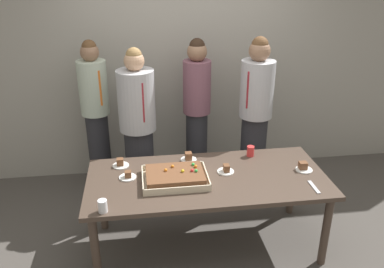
{
  "coord_description": "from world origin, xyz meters",
  "views": [
    {
      "loc": [
        -0.55,
        -2.98,
        2.46
      ],
      "look_at": [
        -0.11,
        0.15,
        1.07
      ],
      "focal_mm": 37.43,
      "sensor_mm": 36.0,
      "label": 1
    }
  ],
  "objects_px": {
    "plated_slice_far_left": "(120,164)",
    "person_striped_tie_right": "(138,126)",
    "plated_slice_center_front": "(189,158)",
    "cake_server_utensil": "(314,187)",
    "plated_slice_near_left": "(303,167)",
    "plated_slice_far_right": "(226,170)",
    "party_table": "(207,184)",
    "person_far_right_suit": "(96,115)",
    "sheet_cake": "(175,177)",
    "person_serving_front": "(255,116)",
    "plated_slice_near_right": "(128,176)",
    "drink_cup_middle": "(103,206)",
    "person_green_shirt_behind": "(197,111)",
    "drink_cup_nearest": "(250,151)"
  },
  "relations": [
    {
      "from": "plated_slice_far_left",
      "to": "person_striped_tie_right",
      "type": "height_order",
      "value": "person_striped_tie_right"
    },
    {
      "from": "plated_slice_center_front",
      "to": "cake_server_utensil",
      "type": "bearing_deg",
      "value": -33.01
    },
    {
      "from": "plated_slice_near_left",
      "to": "plated_slice_far_right",
      "type": "relative_size",
      "value": 1.0
    },
    {
      "from": "party_table",
      "to": "person_far_right_suit",
      "type": "distance_m",
      "value": 1.6
    },
    {
      "from": "sheet_cake",
      "to": "person_serving_front",
      "type": "distance_m",
      "value": 1.32
    },
    {
      "from": "sheet_cake",
      "to": "plated_slice_near_right",
      "type": "relative_size",
      "value": 3.7
    },
    {
      "from": "plated_slice_center_front",
      "to": "person_far_right_suit",
      "type": "bearing_deg",
      "value": 136.28
    },
    {
      "from": "person_far_right_suit",
      "to": "cake_server_utensil",
      "type": "bearing_deg",
      "value": 20.33
    },
    {
      "from": "sheet_cake",
      "to": "cake_server_utensil",
      "type": "xyz_separation_m",
      "value": [
        1.13,
        -0.27,
        -0.04
      ]
    },
    {
      "from": "plated_slice_far_left",
      "to": "cake_server_utensil",
      "type": "height_order",
      "value": "plated_slice_far_left"
    },
    {
      "from": "person_striped_tie_right",
      "to": "plated_slice_near_right",
      "type": "bearing_deg",
      "value": -24.92
    },
    {
      "from": "plated_slice_far_left",
      "to": "drink_cup_middle",
      "type": "height_order",
      "value": "drink_cup_middle"
    },
    {
      "from": "drink_cup_middle",
      "to": "person_far_right_suit",
      "type": "relative_size",
      "value": 0.06
    },
    {
      "from": "party_table",
      "to": "person_green_shirt_behind",
      "type": "distance_m",
      "value": 1.17
    },
    {
      "from": "plated_slice_center_front",
      "to": "person_far_right_suit",
      "type": "relative_size",
      "value": 0.09
    },
    {
      "from": "drink_cup_middle",
      "to": "person_serving_front",
      "type": "xyz_separation_m",
      "value": [
        1.53,
        1.27,
        0.15
      ]
    },
    {
      "from": "person_green_shirt_behind",
      "to": "cake_server_utensil",
      "type": "bearing_deg",
      "value": 45.46
    },
    {
      "from": "person_striped_tie_right",
      "to": "plated_slice_center_front",
      "type": "bearing_deg",
      "value": 21.44
    },
    {
      "from": "plated_slice_far_left",
      "to": "person_serving_front",
      "type": "distance_m",
      "value": 1.54
    },
    {
      "from": "plated_slice_far_right",
      "to": "drink_cup_middle",
      "type": "bearing_deg",
      "value": -155.89
    },
    {
      "from": "plated_slice_near_left",
      "to": "plated_slice_center_front",
      "type": "relative_size",
      "value": 1.0
    },
    {
      "from": "drink_cup_middle",
      "to": "person_striped_tie_right",
      "type": "relative_size",
      "value": 0.06
    },
    {
      "from": "sheet_cake",
      "to": "person_striped_tie_right",
      "type": "xyz_separation_m",
      "value": [
        -0.29,
        0.93,
        0.1
      ]
    },
    {
      "from": "party_table",
      "to": "plated_slice_center_front",
      "type": "distance_m",
      "value": 0.37
    },
    {
      "from": "plated_slice_near_right",
      "to": "cake_server_utensil",
      "type": "xyz_separation_m",
      "value": [
        1.53,
        -0.37,
        -0.01
      ]
    },
    {
      "from": "plated_slice_center_front",
      "to": "drink_cup_nearest",
      "type": "bearing_deg",
      "value": 0.78
    },
    {
      "from": "person_green_shirt_behind",
      "to": "drink_cup_nearest",
      "type": "bearing_deg",
      "value": 43.96
    },
    {
      "from": "plated_slice_near_right",
      "to": "drink_cup_middle",
      "type": "height_order",
      "value": "drink_cup_middle"
    },
    {
      "from": "plated_slice_far_left",
      "to": "plated_slice_center_front",
      "type": "height_order",
      "value": "plated_slice_center_front"
    },
    {
      "from": "sheet_cake",
      "to": "drink_cup_nearest",
      "type": "distance_m",
      "value": 0.85
    },
    {
      "from": "drink_cup_nearest",
      "to": "person_striped_tie_right",
      "type": "relative_size",
      "value": 0.06
    },
    {
      "from": "plated_slice_center_front",
      "to": "person_serving_front",
      "type": "distance_m",
      "value": 0.97
    },
    {
      "from": "person_green_shirt_behind",
      "to": "person_far_right_suit",
      "type": "height_order",
      "value": "person_far_right_suit"
    },
    {
      "from": "plated_slice_near_right",
      "to": "drink_cup_middle",
      "type": "xyz_separation_m",
      "value": [
        -0.18,
        -0.48,
        0.03
      ]
    },
    {
      "from": "drink_cup_nearest",
      "to": "plated_slice_far_left",
      "type": "bearing_deg",
      "value": -178.35
    },
    {
      "from": "plated_slice_near_left",
      "to": "cake_server_utensil",
      "type": "relative_size",
      "value": 0.75
    },
    {
      "from": "plated_slice_near_left",
      "to": "person_serving_front",
      "type": "height_order",
      "value": "person_serving_front"
    },
    {
      "from": "plated_slice_near_left",
      "to": "cake_server_utensil",
      "type": "distance_m",
      "value": 0.3
    },
    {
      "from": "plated_slice_near_left",
      "to": "drink_cup_middle",
      "type": "bearing_deg",
      "value": -166.74
    },
    {
      "from": "plated_slice_center_front",
      "to": "person_green_shirt_behind",
      "type": "xyz_separation_m",
      "value": [
        0.2,
        0.8,
        0.16
      ]
    },
    {
      "from": "plated_slice_far_right",
      "to": "drink_cup_nearest",
      "type": "relative_size",
      "value": 1.5
    },
    {
      "from": "plated_slice_near_right",
      "to": "drink_cup_nearest",
      "type": "relative_size",
      "value": 1.5
    },
    {
      "from": "plated_slice_near_left",
      "to": "cake_server_utensil",
      "type": "height_order",
      "value": "plated_slice_near_left"
    },
    {
      "from": "person_green_shirt_behind",
      "to": "plated_slice_far_right",
      "type": "bearing_deg",
      "value": 22.6
    },
    {
      "from": "sheet_cake",
      "to": "plated_slice_near_right",
      "type": "distance_m",
      "value": 0.41
    },
    {
      "from": "plated_slice_near_right",
      "to": "person_serving_front",
      "type": "xyz_separation_m",
      "value": [
        1.35,
        0.79,
        0.18
      ]
    },
    {
      "from": "person_striped_tie_right",
      "to": "party_table",
      "type": "bearing_deg",
      "value": 15.18
    },
    {
      "from": "person_serving_front",
      "to": "person_green_shirt_behind",
      "type": "relative_size",
      "value": 1.03
    },
    {
      "from": "plated_slice_near_right",
      "to": "person_far_right_suit",
      "type": "xyz_separation_m",
      "value": [
        -0.34,
        1.12,
        0.16
      ]
    },
    {
      "from": "party_table",
      "to": "person_serving_front",
      "type": "bearing_deg",
      "value": 52.48
    }
  ]
}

